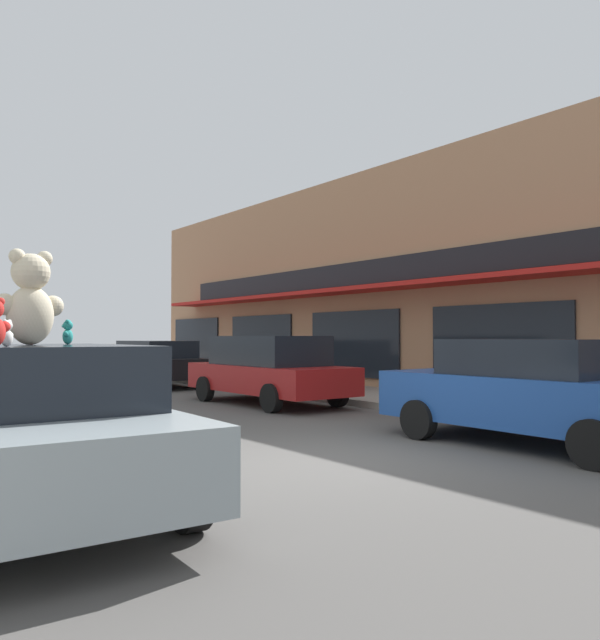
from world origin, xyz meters
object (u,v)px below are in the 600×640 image
(parked_car_far_center, at_px, (268,368))
(parked_car_far_left, at_px, (534,390))
(teddy_bear_white, at_px, (7,333))
(parked_car_far_right, at_px, (156,362))
(teddy_bear_teal, at_px, (68,332))
(teddy_bear_giant, at_px, (30,299))
(plush_art_car, at_px, (35,424))

(parked_car_far_center, bearing_deg, parked_car_far_left, -90.00)
(teddy_bear_white, xyz_separation_m, parked_car_far_right, (7.24, 13.47, -0.85))
(teddy_bear_teal, height_order, parked_car_far_center, teddy_bear_teal)
(teddy_bear_white, relative_size, teddy_bear_teal, 0.86)
(teddy_bear_giant, bearing_deg, parked_car_far_right, -125.07)
(parked_car_far_left, relative_size, parked_car_far_right, 1.08)
(plush_art_car, distance_m, teddy_bear_white, 1.13)
(parked_car_far_left, bearing_deg, teddy_bear_white, 178.98)
(teddy_bear_white, distance_m, parked_car_far_right, 15.31)
(parked_car_far_left, relative_size, parked_car_far_center, 0.96)
(teddy_bear_teal, bearing_deg, parked_car_far_right, 179.05)
(teddy_bear_teal, relative_size, parked_car_far_left, 0.06)
(plush_art_car, height_order, teddy_bear_white, teddy_bear_white)
(teddy_bear_giant, relative_size, teddy_bear_white, 4.18)
(parked_car_far_center, bearing_deg, teddy_bear_giant, -138.56)
(teddy_bear_white, relative_size, parked_car_far_right, 0.05)
(parked_car_far_right, bearing_deg, teddy_bear_teal, -117.52)
(parked_car_far_center, bearing_deg, plush_art_car, -137.28)
(plush_art_car, relative_size, teddy_bear_teal, 17.47)
(teddy_bear_white, xyz_separation_m, teddy_bear_teal, (0.82, 1.16, 0.02))
(teddy_bear_white, xyz_separation_m, parked_car_far_center, (7.24, 6.97, -0.79))
(teddy_bear_giant, relative_size, parked_car_far_right, 0.22)
(parked_car_far_left, bearing_deg, plush_art_car, 173.56)
(teddy_bear_giant, bearing_deg, parked_car_far_center, -145.03)
(plush_art_car, xyz_separation_m, parked_car_far_right, (6.85, 12.83, -0.00))
(parked_car_far_left, height_order, parked_car_far_right, parked_car_far_left)
(teddy_bear_teal, bearing_deg, teddy_bear_giant, -34.65)
(parked_car_far_right, bearing_deg, teddy_bear_white, -118.24)
(teddy_bear_white, relative_size, parked_car_far_left, 0.05)
(teddy_bear_teal, height_order, parked_car_far_left, teddy_bear_teal)
(teddy_bear_white, xyz_separation_m, parked_car_far_left, (7.24, -0.13, -0.83))
(teddy_bear_teal, relative_size, parked_car_far_center, 0.05)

